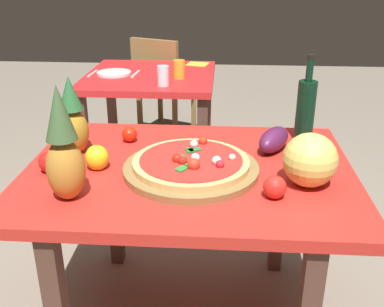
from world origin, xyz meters
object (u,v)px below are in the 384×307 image
Objects in this scene: background_table at (151,91)px; dinner_plate at (114,73)px; pizza at (191,162)px; knife_utensil at (136,74)px; eggplant at (274,140)px; drinking_glass_water at (163,76)px; napkin_folded at (198,64)px; dining_chair at (162,84)px; tomato_near_board at (49,162)px; fork_utensil at (93,73)px; tomato_at_corner at (275,187)px; display_table at (189,189)px; melon at (310,160)px; pineapple_left at (63,150)px; pizza_board at (191,169)px; pineapple_right at (72,119)px; tomato_by_bottle at (130,134)px; drinking_glass_juice at (179,69)px; bell_pepper at (97,158)px; wine_bottle at (306,109)px.

dinner_plate is at bearing -173.48° from background_table.
knife_utensil is at bearing 108.10° from pizza.
eggplant is 1.09m from drinking_glass_water.
dining_chair is at bearing 131.03° from napkin_folded.
background_table is 1.48m from tomato_near_board.
eggplant is (0.68, -1.22, 0.16)m from background_table.
pizza is 2.28× the size of fork_utensil.
tomato_at_corner is at bearing -31.18° from pizza.
dining_chair is (-0.37, 2.05, -0.15)m from display_table.
drinking_glass_water is (-0.24, 1.11, 0.15)m from display_table.
melon is (0.39, -0.07, 0.05)m from pizza.
tomato_near_board is 0.42× the size of knife_utensil.
eggplant is at bearing 32.46° from pineapple_left.
knife_utensil is 0.50m from napkin_folded.
napkin_folded is (-0.08, 1.74, -0.04)m from pizza.
pizza_board is 1.74m from napkin_folded.
pineapple_right is at bearing 162.53° from pizza_board.
background_table is 1.41m from eggplant.
pineapple_left is at bearing -150.41° from pizza.
tomato_by_bottle is (-0.26, 0.23, 0.12)m from display_table.
tomato_near_board is at bearing -103.27° from drinking_glass_juice.
bell_pepper is at bearing 174.12° from melon.
pizza_board reaches higher than background_table.
tomato_near_board is at bearing -176.47° from pizza.
dining_chair is at bearing 100.44° from pizza.
bell_pepper is at bearing -156.58° from wine_bottle.
wine_bottle is 1.60m from fork_utensil.
tomato_near_board is (-0.89, 0.04, -0.05)m from melon.
fork_utensil is (-1.18, 1.07, -0.13)m from wine_bottle.
melon is at bearing -68.17° from drinking_glass_juice.
background_table is 9.10× the size of bell_pepper.
display_table is at bearing 123.20° from dining_chair.
pizza_board is at bearing -77.94° from drinking_glass_water.
drinking_glass_juice is at bearing 113.06° from eggplant.
wine_bottle reaches higher than tomato_by_bottle.
melon reaches higher than knife_utensil.
eggplant is 1.70× the size of drinking_glass_water.
pineapple_left is 4.94× the size of tomato_at_corner.
pineapple_left is 1.84× the size of eggplant.
drinking_glass_juice is 0.20m from drinking_glass_water.
background_table is 1.68m from pineapple_left.
eggplant is 0.58m from tomato_by_bottle.
pizza_board is 0.41m from melon.
napkin_folded is (0.38, 1.60, -0.13)m from pineapple_right.
tomato_by_bottle is at bearing 34.01° from pineapple_right.
background_table is at bearing 104.49° from pizza.
drinking_glass_juice is (-0.17, 1.35, 0.02)m from pizza.
dining_chair is 2.34m from pineapple_left.
pizza is 0.32m from tomato_at_corner.
wine_bottle is 1.60× the size of dinner_plate.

